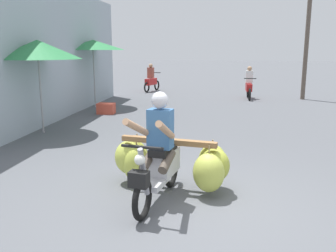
% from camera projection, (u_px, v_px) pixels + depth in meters
% --- Properties ---
extents(ground_plane, '(120.00, 120.00, 0.00)m').
position_uv_depth(ground_plane, '(193.00, 207.00, 5.09)').
color(ground_plane, '#56595E').
extents(motorbike_main_loaded, '(1.95, 1.91, 1.58)m').
position_uv_depth(motorbike_main_loaded, '(168.00, 161.00, 5.56)').
color(motorbike_main_loaded, black).
rests_on(motorbike_main_loaded, ground).
extents(motorbike_distant_ahead_left, '(0.50, 1.62, 1.40)m').
position_uv_depth(motorbike_distant_ahead_left, '(249.00, 86.00, 15.89)').
color(motorbike_distant_ahead_left, black).
rests_on(motorbike_distant_ahead_left, ground).
extents(motorbike_distant_ahead_right, '(0.67, 1.57, 1.40)m').
position_uv_depth(motorbike_distant_ahead_right, '(151.00, 80.00, 18.51)').
color(motorbike_distant_ahead_right, black).
rests_on(motorbike_distant_ahead_right, ground).
extents(shopfront_building, '(4.52, 10.33, 4.02)m').
position_uv_depth(shopfront_building, '(2.00, 53.00, 11.98)').
color(shopfront_building, '#9EADB7').
rests_on(shopfront_building, ground).
extents(market_umbrella_near_shop, '(2.28, 2.28, 2.46)m').
position_uv_depth(market_umbrella_near_shop, '(93.00, 45.00, 13.22)').
color(market_umbrella_near_shop, '#99999E').
rests_on(market_umbrella_near_shop, ground).
extents(market_umbrella_further_along, '(2.15, 2.15, 2.37)m').
position_uv_depth(market_umbrella_further_along, '(38.00, 49.00, 9.09)').
color(market_umbrella_further_along, '#99999E').
rests_on(market_umbrella_further_along, ground).
extents(produce_crate, '(0.56, 0.40, 0.36)m').
position_uv_depth(produce_crate, '(106.00, 108.00, 12.28)').
color(produce_crate, '#CC4C38').
rests_on(produce_crate, ground).
extents(utility_pole, '(0.18, 0.18, 6.74)m').
position_uv_depth(utility_pole, '(309.00, 18.00, 15.12)').
color(utility_pole, brown).
rests_on(utility_pole, ground).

